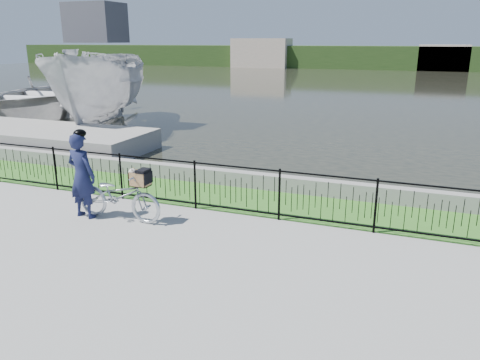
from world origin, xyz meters
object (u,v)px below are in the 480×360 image
at_px(bicycle_rig, 119,195).
at_px(dock, 23,136).
at_px(boat_near, 101,85).
at_px(boat_far, 52,95).
at_px(cyclist, 82,175).

bearing_deg(bicycle_rig, dock, 146.78).
relative_size(boat_near, boat_far, 0.92).
height_order(cyclist, boat_near, boat_near).
xyz_separation_m(dock, bicycle_rig, (7.76, -5.08, 0.20)).
bearing_deg(boat_far, bicycle_rig, -43.66).
bearing_deg(cyclist, bicycle_rig, 9.89).
distance_m(dock, cyclist, 8.71).
bearing_deg(boat_near, bicycle_rig, -51.96).
distance_m(boat_near, boat_far, 5.66).
bearing_deg(dock, boat_near, 82.32).
distance_m(bicycle_rig, boat_near, 11.77).
xyz_separation_m(dock, cyclist, (6.94, -5.23, 0.61)).
relative_size(dock, boat_far, 0.97).
bearing_deg(bicycle_rig, cyclist, -170.11).
bearing_deg(bicycle_rig, boat_near, 128.04).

